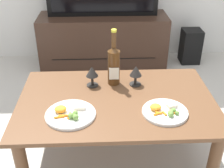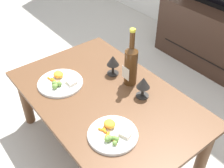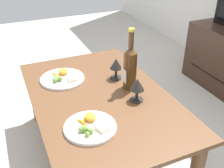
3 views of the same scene
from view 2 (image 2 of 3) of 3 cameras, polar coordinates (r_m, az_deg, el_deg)
The scene contains 7 objects.
ground_plane at distance 1.98m, azimuth -1.11°, elevation -12.23°, with size 6.40×6.40×0.00m, color #B7B2A8.
dining_table at distance 1.70m, azimuth -1.26°, elevation -4.28°, with size 1.20×0.77×0.45m.
wine_bottle at distance 1.67m, azimuth 3.91°, elevation 4.16°, with size 0.08×0.08×0.38m.
goblet_left at distance 1.77m, azimuth 0.19°, elevation 4.64°, with size 0.08×0.08×0.14m.
goblet_right at distance 1.60m, azimuth 6.46°, elevation 0.05°, with size 0.08×0.08×0.14m.
dinner_plate_left at distance 1.76m, azimuth -10.62°, elevation 0.37°, with size 0.28×0.28×0.05m.
dinner_plate_right at distance 1.43m, azimuth 0.14°, elevation -10.20°, with size 0.26×0.26×0.05m.
Camera 2 is at (1.00, -0.73, 1.54)m, focal length 44.47 mm.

